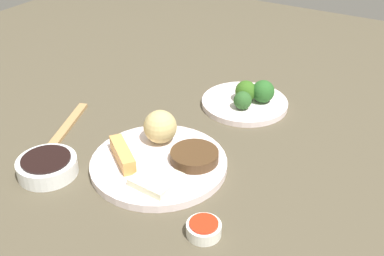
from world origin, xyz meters
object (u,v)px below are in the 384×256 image
at_px(main_plate, 159,164).
at_px(broccoli_plate, 244,103).
at_px(sauce_ramekin_sweet_and_sour, 204,229).
at_px(chopsticks_pair, 67,126).
at_px(soy_sauce_bowl, 47,167).

relative_size(main_plate, broccoli_plate, 1.29).
xyz_separation_m(main_plate, broccoli_plate, (-0.04, -0.32, -0.00)).
relative_size(broccoli_plate, sauce_ramekin_sweet_and_sour, 3.59).
distance_m(main_plate, chopsticks_pair, 0.26).
distance_m(broccoli_plate, sauce_ramekin_sweet_and_sour, 0.45).
bearing_deg(broccoli_plate, main_plate, 83.32).
bearing_deg(sauce_ramekin_sweet_and_sour, chopsticks_pair, -17.09).
bearing_deg(main_plate, sauce_ramekin_sweet_and_sour, 145.42).
height_order(soy_sauce_bowl, chopsticks_pair, soy_sauce_bowl).
distance_m(main_plate, broccoli_plate, 0.32).
bearing_deg(chopsticks_pair, soy_sauce_bowl, 121.67).
bearing_deg(soy_sauce_bowl, chopsticks_pair, -58.33).
height_order(main_plate, chopsticks_pair, main_plate).
xyz_separation_m(soy_sauce_bowl, sauce_ramekin_sweet_and_sour, (-0.34, -0.01, -0.01)).
bearing_deg(broccoli_plate, chopsticks_pair, 45.10).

